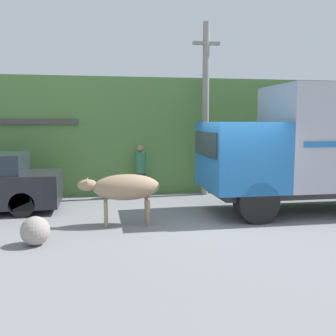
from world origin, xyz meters
The scene contains 8 objects.
ground_plane centered at (0.00, 0.00, 0.00)m, with size 60.00×60.00×0.00m, color gray.
hillside_embankment centered at (0.00, 7.45, 1.98)m, with size 32.00×6.51×3.97m.
building_backdrop centered at (-5.92, 5.43, 1.30)m, with size 4.32×2.70×2.57m.
cargo_truck centered at (3.02, 0.83, 1.86)m, with size 6.32×2.38×3.45m.
brown_cow centered at (-2.53, 0.26, 0.91)m, with size 1.96×0.63×1.23m.
pedestrian_on_hill centered at (-1.76, 3.79, 0.94)m, with size 0.47×0.47×1.72m.
utility_pole centered at (0.44, 3.81, 2.98)m, with size 0.90×0.22×5.73m.
roadside_rock centered at (-4.41, -1.00, 0.29)m, with size 0.59×0.59×0.59m.
Camera 1 is at (-3.12, -9.06, 2.48)m, focal length 42.00 mm.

